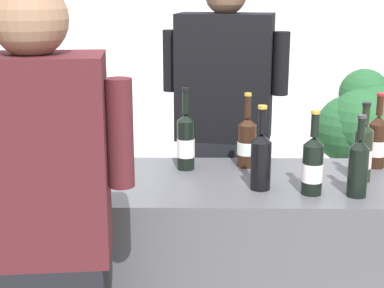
# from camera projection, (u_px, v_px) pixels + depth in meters

# --- Properties ---
(wall_back) EXTENTS (8.00, 0.10, 2.80)m
(wall_back) POSITION_uv_depth(u_px,v_px,m) (177.00, 19.00, 4.74)
(wall_back) COLOR silver
(wall_back) RESTS_ON ground_plane
(counter) EXTENTS (2.29, 0.63, 0.91)m
(counter) POSITION_uv_depth(u_px,v_px,m) (155.00, 280.00, 2.48)
(counter) COLOR #4C4C51
(counter) RESTS_ON ground_plane
(wine_bottle_0) EXTENTS (0.08, 0.08, 0.35)m
(wine_bottle_0) POSITION_uv_depth(u_px,v_px,m) (186.00, 141.00, 2.47)
(wine_bottle_0) COLOR black
(wine_bottle_0) RESTS_ON counter
(wine_bottle_1) EXTENTS (0.07, 0.07, 0.31)m
(wine_bottle_1) POSITION_uv_depth(u_px,v_px,m) (358.00, 166.00, 2.15)
(wine_bottle_1) COLOR black
(wine_bottle_1) RESTS_ON counter
(wine_bottle_2) EXTENTS (0.07, 0.07, 0.32)m
(wine_bottle_2) POSITION_uv_depth(u_px,v_px,m) (363.00, 152.00, 2.32)
(wine_bottle_2) COLOR black
(wine_bottle_2) RESTS_ON counter
(wine_bottle_3) EXTENTS (0.08, 0.08, 0.33)m
(wine_bottle_3) POSITION_uv_depth(u_px,v_px,m) (261.00, 158.00, 2.22)
(wine_bottle_3) COLOR black
(wine_bottle_3) RESTS_ON counter
(wine_bottle_4) EXTENTS (0.08, 0.08, 0.32)m
(wine_bottle_4) POSITION_uv_depth(u_px,v_px,m) (247.00, 142.00, 2.51)
(wine_bottle_4) COLOR black
(wine_bottle_4) RESTS_ON counter
(wine_bottle_5) EXTENTS (0.08, 0.08, 0.32)m
(wine_bottle_5) POSITION_uv_depth(u_px,v_px,m) (313.00, 165.00, 2.17)
(wine_bottle_5) COLOR black
(wine_bottle_5) RESTS_ON counter
(wine_bottle_6) EXTENTS (0.08, 0.08, 0.32)m
(wine_bottle_6) POSITION_uv_depth(u_px,v_px,m) (377.00, 141.00, 2.50)
(wine_bottle_6) COLOR black
(wine_bottle_6) RESTS_ON counter
(wine_glass) EXTENTS (0.08, 0.08, 0.20)m
(wine_glass) POSITION_uv_depth(u_px,v_px,m) (117.00, 149.00, 2.29)
(wine_glass) COLOR silver
(wine_glass) RESTS_ON counter
(person_server) EXTENTS (0.60, 0.32, 1.73)m
(person_server) POSITION_uv_depth(u_px,v_px,m) (223.00, 156.00, 2.93)
(person_server) COLOR black
(person_server) RESTS_ON ground_plane
(person_guest) EXTENTS (0.56, 0.28, 1.69)m
(person_guest) POSITION_uv_depth(u_px,v_px,m) (47.00, 263.00, 1.82)
(person_guest) COLOR black
(person_guest) RESTS_ON ground_plane
(potted_shrub) EXTENTS (0.61, 0.58, 1.17)m
(potted_shrub) POSITION_uv_depth(u_px,v_px,m) (366.00, 137.00, 3.60)
(potted_shrub) COLOR brown
(potted_shrub) RESTS_ON ground_plane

